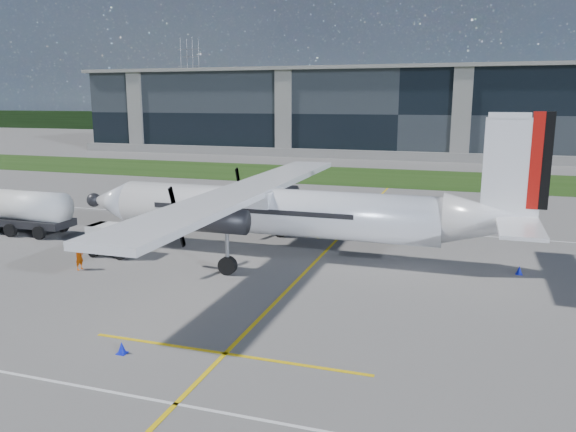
{
  "coord_description": "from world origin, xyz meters",
  "views": [
    {
      "loc": [
        11.87,
        -25.06,
        9.99
      ],
      "look_at": [
        0.74,
        9.03,
        2.52
      ],
      "focal_mm": 35.0,
      "sensor_mm": 36.0,
      "label": 1
    }
  ],
  "objects_px": {
    "pylon_west": "(191,84)",
    "safety_cone_portwing": "(122,348)",
    "safety_cone_nose_stbd": "(114,230)",
    "safety_cone_nose_port": "(105,240)",
    "fuel_tanker_truck": "(13,211)",
    "safety_cone_fwd": "(91,234)",
    "ground_crew_person": "(79,255)",
    "baggage_tug": "(114,240)",
    "safety_cone_tail": "(519,270)",
    "safety_cone_stbdwing": "(318,208)",
    "turboprop_aircraft": "(290,185)"
  },
  "relations": [
    {
      "from": "pylon_west",
      "to": "safety_cone_portwing",
      "type": "bearing_deg",
      "value": -63.31
    },
    {
      "from": "safety_cone_nose_stbd",
      "to": "safety_cone_nose_port",
      "type": "distance_m",
      "value": 3.02
    },
    {
      "from": "pylon_west",
      "to": "fuel_tanker_truck",
      "type": "bearing_deg",
      "value": -67.4
    },
    {
      "from": "fuel_tanker_truck",
      "to": "safety_cone_fwd",
      "type": "relative_size",
      "value": 17.45
    },
    {
      "from": "ground_crew_person",
      "to": "pylon_west",
      "type": "bearing_deg",
      "value": 31.01
    },
    {
      "from": "baggage_tug",
      "to": "safety_cone_portwing",
      "type": "relative_size",
      "value": 6.66
    },
    {
      "from": "safety_cone_portwing",
      "to": "safety_cone_nose_port",
      "type": "height_order",
      "value": "same"
    },
    {
      "from": "pylon_west",
      "to": "safety_cone_nose_stbd",
      "type": "height_order",
      "value": "pylon_west"
    },
    {
      "from": "baggage_tug",
      "to": "safety_cone_nose_port",
      "type": "height_order",
      "value": "baggage_tug"
    },
    {
      "from": "baggage_tug",
      "to": "safety_cone_fwd",
      "type": "distance_m",
      "value": 5.86
    },
    {
      "from": "pylon_west",
      "to": "safety_cone_nose_stbd",
      "type": "bearing_deg",
      "value": -64.57
    },
    {
      "from": "safety_cone_tail",
      "to": "safety_cone_nose_port",
      "type": "height_order",
      "value": "same"
    },
    {
      "from": "safety_cone_portwing",
      "to": "safety_cone_nose_stbd",
      "type": "bearing_deg",
      "value": 125.73
    },
    {
      "from": "fuel_tanker_truck",
      "to": "safety_cone_stbdwing",
      "type": "distance_m",
      "value": 25.23
    },
    {
      "from": "ground_crew_person",
      "to": "baggage_tug",
      "type": "bearing_deg",
      "value": 4.8
    },
    {
      "from": "ground_crew_person",
      "to": "safety_cone_nose_stbd",
      "type": "relative_size",
      "value": 3.7
    },
    {
      "from": "safety_cone_stbdwing",
      "to": "safety_cone_nose_stbd",
      "type": "height_order",
      "value": "same"
    },
    {
      "from": "safety_cone_nose_stbd",
      "to": "fuel_tanker_truck",
      "type": "bearing_deg",
      "value": -164.31
    },
    {
      "from": "safety_cone_nose_stbd",
      "to": "safety_cone_stbdwing",
      "type": "bearing_deg",
      "value": 47.39
    },
    {
      "from": "pylon_west",
      "to": "safety_cone_fwd",
      "type": "height_order",
      "value": "pylon_west"
    },
    {
      "from": "turboprop_aircraft",
      "to": "baggage_tug",
      "type": "bearing_deg",
      "value": -163.61
    },
    {
      "from": "fuel_tanker_truck",
      "to": "baggage_tug",
      "type": "distance_m",
      "value": 11.53
    },
    {
      "from": "fuel_tanker_truck",
      "to": "safety_cone_portwing",
      "type": "relative_size",
      "value": 17.45
    },
    {
      "from": "ground_crew_person",
      "to": "safety_cone_stbdwing",
      "type": "xyz_separation_m",
      "value": [
        8.78,
        22.08,
        -0.67
      ]
    },
    {
      "from": "safety_cone_fwd",
      "to": "safety_cone_portwing",
      "type": "distance_m",
      "value": 20.95
    },
    {
      "from": "pylon_west",
      "to": "safety_cone_tail",
      "type": "bearing_deg",
      "value": -56.06
    },
    {
      "from": "safety_cone_portwing",
      "to": "safety_cone_stbdwing",
      "type": "height_order",
      "value": "same"
    },
    {
      "from": "pylon_west",
      "to": "fuel_tanker_truck",
      "type": "height_order",
      "value": "pylon_west"
    },
    {
      "from": "ground_crew_person",
      "to": "safety_cone_nose_port",
      "type": "relative_size",
      "value": 3.7
    },
    {
      "from": "safety_cone_fwd",
      "to": "safety_cone_nose_port",
      "type": "height_order",
      "value": "same"
    },
    {
      "from": "fuel_tanker_truck",
      "to": "baggage_tug",
      "type": "bearing_deg",
      "value": -15.55
    },
    {
      "from": "safety_cone_nose_port",
      "to": "fuel_tanker_truck",
      "type": "bearing_deg",
      "value": 175.42
    },
    {
      "from": "safety_cone_fwd",
      "to": "turboprop_aircraft",
      "type": "bearing_deg",
      "value": -1.31
    },
    {
      "from": "safety_cone_tail",
      "to": "fuel_tanker_truck",
      "type": "bearing_deg",
      "value": -178.96
    },
    {
      "from": "fuel_tanker_truck",
      "to": "safety_cone_nose_port",
      "type": "distance_m",
      "value": 8.75
    },
    {
      "from": "pylon_west",
      "to": "safety_cone_nose_port",
      "type": "distance_m",
      "value": 158.39
    },
    {
      "from": "fuel_tanker_truck",
      "to": "safety_cone_nose_port",
      "type": "xyz_separation_m",
      "value": [
        8.61,
        -0.69,
        -1.39
      ]
    },
    {
      "from": "turboprop_aircraft",
      "to": "safety_cone_fwd",
      "type": "relative_size",
      "value": 62.37
    },
    {
      "from": "turboprop_aircraft",
      "to": "safety_cone_nose_stbd",
      "type": "relative_size",
      "value": 62.37
    },
    {
      "from": "fuel_tanker_truck",
      "to": "safety_cone_tail",
      "type": "xyz_separation_m",
      "value": [
        35.96,
        0.65,
        -1.39
      ]
    },
    {
      "from": "safety_cone_stbdwing",
      "to": "safety_cone_nose_stbd",
      "type": "distance_m",
      "value": 18.32
    },
    {
      "from": "safety_cone_fwd",
      "to": "safety_cone_tail",
      "type": "xyz_separation_m",
      "value": [
        29.46,
        0.15,
        0.0
      ]
    },
    {
      "from": "safety_cone_tail",
      "to": "safety_cone_stbdwing",
      "type": "bearing_deg",
      "value": 137.28
    },
    {
      "from": "safety_cone_stbdwing",
      "to": "safety_cone_tail",
      "type": "distance_m",
      "value": 21.98
    },
    {
      "from": "safety_cone_stbdwing",
      "to": "safety_cone_nose_stbd",
      "type": "relative_size",
      "value": 1.0
    },
    {
      "from": "safety_cone_stbdwing",
      "to": "safety_cone_nose_port",
      "type": "xyz_separation_m",
      "value": [
        -11.2,
        -16.25,
        0.0
      ]
    },
    {
      "from": "safety_cone_nose_stbd",
      "to": "safety_cone_nose_port",
      "type": "xyz_separation_m",
      "value": [
        1.2,
        -2.77,
        0.0
      ]
    },
    {
      "from": "baggage_tug",
      "to": "safety_cone_portwing",
      "type": "xyz_separation_m",
      "value": [
        8.97,
        -12.4,
        -0.75
      ]
    },
    {
      "from": "ground_crew_person",
      "to": "safety_cone_portwing",
      "type": "xyz_separation_m",
      "value": [
        9.02,
        -8.97,
        -0.67
      ]
    },
    {
      "from": "turboprop_aircraft",
      "to": "baggage_tug",
      "type": "relative_size",
      "value": 9.36
    }
  ]
}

